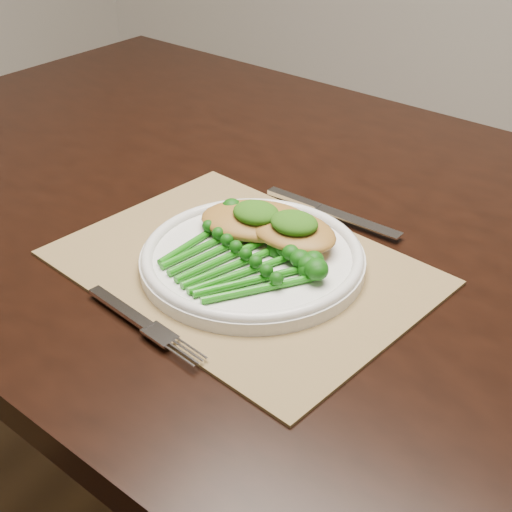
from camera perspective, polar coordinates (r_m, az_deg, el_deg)
The scene contains 10 objects.
dining_table at distance 1.17m, azimuth 3.01°, elevation -12.81°, with size 1.71×1.12×0.75m.
placemat at distance 0.84m, azimuth -1.15°, elevation -0.91°, with size 0.42×0.30×0.00m, color olive.
dinner_plate at distance 0.83m, azimuth -0.28°, elevation -0.11°, with size 0.26×0.26×0.02m.
knife at distance 0.95m, azimuth 5.07°, elevation 3.87°, with size 0.20×0.04×0.01m.
fork at distance 0.74m, azimuth -8.40°, elevation -5.76°, with size 0.18×0.06×0.01m.
chicken_fillet_left at distance 0.87m, azimuth 0.00°, elevation 2.88°, with size 0.14×0.09×0.03m, color #A67530.
chicken_fillet_right at distance 0.84m, azimuth 2.83°, elevation 2.10°, with size 0.12×0.08×0.02m, color #A67530.
pesto_dollop_left at distance 0.85m, azimuth 0.00°, elevation 3.50°, with size 0.06×0.05×0.02m, color #184509.
pesto_dollop_right at distance 0.82m, azimuth 3.08°, elevation 2.66°, with size 0.06×0.05×0.02m, color #184509.
broccolini_bundle at distance 0.80m, azimuth -2.33°, elevation -0.53°, with size 0.20×0.21×0.04m.
Camera 1 is at (0.39, -0.63, 1.21)m, focal length 50.00 mm.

